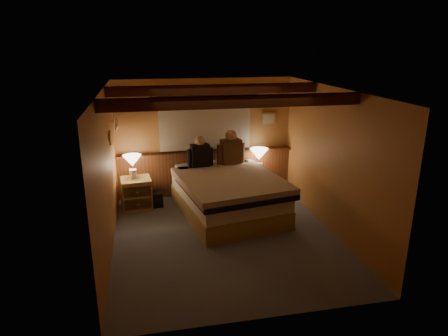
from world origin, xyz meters
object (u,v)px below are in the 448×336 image
object	(u,v)px
lamp_left	(132,162)
person_left	(200,154)
nightstand_left	(137,194)
person_right	(231,150)
duffel_bag	(150,199)
bed	(228,194)
nightstand_right	(259,183)
lamp_right	(259,156)

from	to	relation	value
lamp_left	person_left	size ratio (longest dim) A/B	0.71
nightstand_left	person_left	distance (m)	1.44
nightstand_left	person_right	world-z (taller)	person_right
lamp_left	duffel_bag	size ratio (longest dim) A/B	0.90
bed	nightstand_left	size ratio (longest dim) A/B	4.05
bed	person_left	xyz separation A→B (m)	(-0.41, 0.71, 0.61)
lamp_left	duffel_bag	bearing A→B (deg)	0.11
bed	duffel_bag	world-z (taller)	bed
nightstand_left	lamp_left	distance (m)	0.62
bed	nightstand_left	xyz separation A→B (m)	(-1.67, 0.61, -0.09)
nightstand_right	duffel_bag	xyz separation A→B (m)	(-2.27, -0.23, -0.09)
person_left	duffel_bag	xyz separation A→B (m)	(-1.01, -0.05, -0.85)
nightstand_right	lamp_right	xyz separation A→B (m)	(-0.01, 0.03, 0.59)
bed	duffel_bag	size ratio (longest dim) A/B	4.93
person_right	person_left	bearing A→B (deg)	177.65
bed	duffel_bag	distance (m)	1.58
nightstand_right	lamp_right	size ratio (longest dim) A/B	0.98
nightstand_left	person_right	xyz separation A→B (m)	(1.88, 0.17, 0.73)
nightstand_right	lamp_right	distance (m)	0.59
nightstand_left	duffel_bag	xyz separation A→B (m)	(0.25, 0.05, -0.15)
nightstand_right	lamp_left	distance (m)	2.66
nightstand_right	lamp_left	bearing A→B (deg)	-178.63
nightstand_left	person_left	size ratio (longest dim) A/B	0.96
person_right	duffel_bag	world-z (taller)	person_right
bed	nightstand_right	world-z (taller)	bed
lamp_right	person_right	size ratio (longest dim) A/B	0.70
bed	nightstand_right	bearing A→B (deg)	36.21
bed	person_left	distance (m)	1.02
bed	person_right	distance (m)	1.03
bed	nightstand_right	xyz separation A→B (m)	(0.85, 0.89, -0.15)
nightstand_right	person_right	world-z (taller)	person_right
person_left	duffel_bag	bearing A→B (deg)	175.60
nightstand_left	lamp_right	size ratio (longest dim) A/B	1.23
lamp_left	lamp_right	world-z (taller)	lamp_left
bed	nightstand_right	distance (m)	1.24
bed	lamp_left	bearing A→B (deg)	148.86
duffel_bag	lamp_left	bearing A→B (deg)	174.91
nightstand_left	duffel_bag	size ratio (longest dim) A/B	1.22
bed	lamp_right	size ratio (longest dim) A/B	4.97
person_left	duffel_bag	size ratio (longest dim) A/B	1.27
person_right	lamp_right	bearing A→B (deg)	4.35
person_left	person_right	xyz separation A→B (m)	(0.63, 0.07, 0.03)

